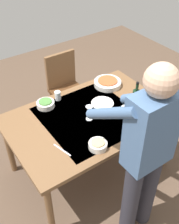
% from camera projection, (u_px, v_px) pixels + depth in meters
% --- Properties ---
extents(ground_plane, '(6.00, 6.00, 0.00)m').
position_uv_depth(ground_plane, '(90.00, 166.00, 3.12)').
color(ground_plane, brown).
extents(dining_table, '(1.57, 1.03, 0.74)m').
position_uv_depth(dining_table, '(90.00, 121.00, 2.70)').
color(dining_table, brown).
rests_on(dining_table, ground_plane).
extents(chair_near, '(0.40, 0.40, 0.91)m').
position_uv_depth(chair_near, '(65.00, 84.00, 3.47)').
color(chair_near, '#523019').
rests_on(chair_near, ground_plane).
extents(person_server, '(0.42, 0.61, 1.69)m').
position_uv_depth(person_server, '(146.00, 151.00, 2.00)').
color(person_server, '#2D2D38').
rests_on(person_server, ground_plane).
extents(wine_bottle, '(0.07, 0.07, 0.30)m').
position_uv_depth(wine_bottle, '(136.00, 98.00, 2.69)').
color(wine_bottle, black).
rests_on(wine_bottle, dining_table).
extents(wine_glass_left, '(0.07, 0.07, 0.15)m').
position_uv_depth(wine_glass_left, '(89.00, 110.00, 2.55)').
color(wine_glass_left, white).
rests_on(wine_glass_left, dining_table).
extents(water_cup_near_left, '(0.08, 0.08, 0.10)m').
position_uv_depth(water_cup_near_left, '(125.00, 111.00, 2.63)').
color(water_cup_near_left, silver).
rests_on(water_cup_near_left, dining_table).
extents(water_cup_near_right, '(0.06, 0.06, 0.10)m').
position_uv_depth(water_cup_near_right, '(58.00, 96.00, 2.84)').
color(water_cup_near_right, silver).
rests_on(water_cup_near_right, dining_table).
extents(serving_bowl_pasta, '(0.30, 0.30, 0.07)m').
position_uv_depth(serving_bowl_pasta, '(108.00, 83.00, 3.05)').
color(serving_bowl_pasta, white).
rests_on(serving_bowl_pasta, dining_table).
extents(side_bowl_salad, '(0.18, 0.18, 0.07)m').
position_uv_depth(side_bowl_salad, '(46.00, 104.00, 2.75)').
color(side_bowl_salad, white).
rests_on(side_bowl_salad, dining_table).
extents(side_bowl_bread, '(0.16, 0.16, 0.07)m').
position_uv_depth(side_bowl_bread, '(98.00, 145.00, 2.31)').
color(side_bowl_bread, white).
rests_on(side_bowl_bread, dining_table).
extents(dinner_plate_near, '(0.23, 0.23, 0.01)m').
position_uv_depth(dinner_plate_near, '(102.00, 103.00, 2.80)').
color(dinner_plate_near, white).
rests_on(dinner_plate_near, dining_table).
extents(table_knife, '(0.06, 0.20, 0.00)m').
position_uv_depth(table_knife, '(62.00, 150.00, 2.30)').
color(table_knife, silver).
rests_on(table_knife, dining_table).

